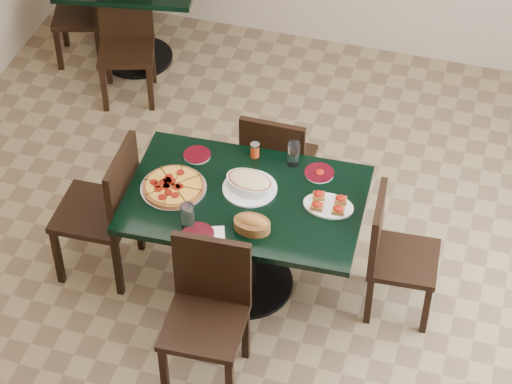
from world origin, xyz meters
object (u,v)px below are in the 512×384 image
(back_chair_near, at_px, (126,38))
(back_chair_left, at_px, (87,9))
(chair_far, at_px, (276,161))
(chair_left, at_px, (108,205))
(pepperoni_pizza, at_px, (173,187))
(main_table, at_px, (246,219))
(lasagna_casserole, at_px, (250,183))
(bread_basket, at_px, (252,224))
(chair_right, at_px, (392,250))
(back_table, at_px, (132,2))
(chair_near, at_px, (208,305))
(bruschetta_platter, at_px, (329,204))

(back_chair_near, relative_size, back_chair_left, 1.06)
(chair_far, relative_size, back_chair_left, 1.09)
(chair_left, relative_size, back_chair_near, 1.13)
(pepperoni_pizza, bearing_deg, chair_left, -174.46)
(main_table, height_order, lasagna_casserole, lasagna_casserole)
(chair_far, bearing_deg, back_chair_left, -35.07)
(main_table, relative_size, pepperoni_pizza, 3.63)
(chair_left, height_order, back_chair_near, chair_left)
(back_chair_left, bearing_deg, main_table, 27.36)
(back_chair_left, xyz_separation_m, pepperoni_pizza, (1.45, -2.01, 0.32))
(main_table, distance_m, bread_basket, 0.34)
(back_chair_left, distance_m, lasagna_casserole, 2.69)
(back_chair_left, height_order, lasagna_casserole, lasagna_casserole)
(chair_right, bearing_deg, pepperoni_pizza, 92.64)
(chair_left, distance_m, back_chair_near, 1.84)
(back_table, xyz_separation_m, back_chair_left, (-0.35, -0.08, -0.08))
(chair_left, distance_m, back_chair_left, 2.30)
(lasagna_casserole, distance_m, bread_basket, 0.32)
(lasagna_casserole, bearing_deg, chair_near, -82.00)
(back_table, height_order, chair_left, chair_left)
(chair_right, bearing_deg, chair_near, 125.95)
(main_table, relative_size, chair_near, 1.52)
(chair_left, bearing_deg, bruschetta_platter, 94.32)
(back_chair_near, bearing_deg, lasagna_casserole, -66.02)
(chair_far, distance_m, lasagna_casserole, 0.64)
(main_table, bearing_deg, chair_near, -94.56)
(main_table, distance_m, back_chair_near, 2.18)
(chair_far, xyz_separation_m, chair_right, (0.85, -0.53, -0.02))
(back_chair_left, relative_size, bread_basket, 3.78)
(back_table, xyz_separation_m, bruschetta_platter, (1.99, -1.98, 0.25))
(chair_far, relative_size, bruschetta_platter, 2.96)
(chair_left, xyz_separation_m, back_chair_left, (-1.04, 2.05, -0.10))
(chair_near, xyz_separation_m, back_chair_near, (-1.40, 2.29, -0.04))
(back_chair_near, bearing_deg, chair_near, -76.64)
(chair_near, height_order, pepperoni_pizza, chair_near)
(chair_far, bearing_deg, main_table, 89.15)
(bruschetta_platter, bearing_deg, lasagna_casserole, -179.49)
(main_table, height_order, back_chair_left, back_chair_left)
(chair_right, bearing_deg, back_chair_near, 51.73)
(main_table, relative_size, back_chair_left, 1.73)
(chair_far, xyz_separation_m, back_chair_left, (-1.88, 1.33, -0.05))
(chair_left, relative_size, lasagna_casserole, 3.05)
(chair_far, bearing_deg, lasagna_casserole, 89.56)
(main_table, xyz_separation_m, chair_near, (-0.02, -0.64, -0.05))
(back_table, bearing_deg, chair_left, -81.73)
(back_table, distance_m, back_chair_near, 0.40)
(chair_left, distance_m, lasagna_casserole, 0.89)
(chair_far, xyz_separation_m, bread_basket, (0.10, -0.86, 0.30))
(back_table, height_order, back_chair_near, back_chair_near)
(back_chair_near, relative_size, bread_basket, 4.02)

